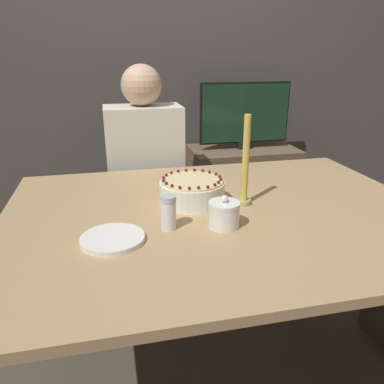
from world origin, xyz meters
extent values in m
plane|color=#4C4238|center=(0.00, 0.00, 0.00)|extent=(12.00, 12.00, 0.00)
cube|color=#4C4742|center=(0.00, 1.40, 1.30)|extent=(8.00, 0.05, 2.60)
cube|color=tan|center=(0.00, 0.00, 0.76)|extent=(1.55, 1.14, 0.03)
cylinder|color=tan|center=(-0.71, 0.51, 0.37)|extent=(0.07, 0.07, 0.74)
cylinder|color=tan|center=(0.71, 0.51, 0.37)|extent=(0.07, 0.07, 0.74)
cylinder|color=white|center=(-0.08, 0.10, 0.81)|extent=(0.25, 0.25, 0.08)
cylinder|color=beige|center=(-0.08, 0.10, 0.86)|extent=(0.24, 0.24, 0.01)
sphere|color=maroon|center=(0.02, 0.10, 0.87)|extent=(0.01, 0.01, 0.01)
sphere|color=maroon|center=(0.02, 0.14, 0.87)|extent=(0.01, 0.01, 0.01)
sphere|color=maroon|center=(0.00, 0.17, 0.87)|extent=(0.01, 0.01, 0.01)
sphere|color=maroon|center=(-0.02, 0.19, 0.87)|extent=(0.01, 0.01, 0.01)
sphere|color=maroon|center=(-0.05, 0.21, 0.87)|extent=(0.01, 0.01, 0.01)
sphere|color=maroon|center=(-0.08, 0.21, 0.87)|extent=(0.01, 0.01, 0.01)
sphere|color=maroon|center=(-0.12, 0.21, 0.87)|extent=(0.01, 0.01, 0.01)
sphere|color=maroon|center=(-0.15, 0.19, 0.87)|extent=(0.01, 0.01, 0.01)
sphere|color=maroon|center=(-0.17, 0.17, 0.87)|extent=(0.01, 0.01, 0.01)
sphere|color=maroon|center=(-0.19, 0.14, 0.87)|extent=(0.01, 0.01, 0.01)
sphere|color=maroon|center=(-0.19, 0.10, 0.87)|extent=(0.01, 0.01, 0.01)
sphere|color=maroon|center=(-0.19, 0.07, 0.87)|extent=(0.01, 0.01, 0.01)
sphere|color=maroon|center=(-0.17, 0.04, 0.87)|extent=(0.01, 0.01, 0.01)
sphere|color=maroon|center=(-0.15, 0.02, 0.87)|extent=(0.01, 0.01, 0.01)
sphere|color=maroon|center=(-0.12, 0.00, 0.87)|extent=(0.01, 0.01, 0.01)
sphere|color=maroon|center=(-0.08, 0.00, 0.87)|extent=(0.01, 0.01, 0.01)
sphere|color=maroon|center=(-0.05, 0.00, 0.87)|extent=(0.01, 0.01, 0.01)
sphere|color=maroon|center=(-0.02, 0.02, 0.87)|extent=(0.01, 0.01, 0.01)
sphere|color=maroon|center=(0.00, 0.04, 0.87)|extent=(0.01, 0.01, 0.01)
sphere|color=maroon|center=(0.02, 0.07, 0.87)|extent=(0.01, 0.01, 0.01)
cylinder|color=white|center=(-0.03, -0.13, 0.81)|extent=(0.10, 0.10, 0.07)
cylinder|color=white|center=(-0.03, -0.13, 0.85)|extent=(0.10, 0.10, 0.01)
sphere|color=white|center=(-0.03, -0.13, 0.87)|extent=(0.02, 0.02, 0.02)
cylinder|color=white|center=(-0.21, -0.11, 0.82)|extent=(0.05, 0.05, 0.10)
cylinder|color=silver|center=(-0.21, -0.11, 0.88)|extent=(0.05, 0.05, 0.02)
cylinder|color=white|center=(-0.39, -0.15, 0.78)|extent=(0.20, 0.20, 0.01)
cylinder|color=white|center=(-0.39, -0.15, 0.79)|extent=(0.20, 0.20, 0.01)
cylinder|color=tan|center=(0.10, 0.04, 0.78)|extent=(0.05, 0.05, 0.02)
cylinder|color=gold|center=(0.10, 0.04, 0.95)|extent=(0.02, 0.02, 0.32)
sphere|color=orange|center=(-0.05, 0.28, 0.81)|extent=(0.07, 0.07, 0.07)
cube|color=#595960|center=(-0.20, 0.77, 0.23)|extent=(0.34, 0.34, 0.45)
cube|color=silver|center=(-0.20, 0.77, 0.75)|extent=(0.40, 0.24, 0.60)
sphere|color=#D8AD8C|center=(-0.20, 0.77, 1.16)|extent=(0.21, 0.21, 0.21)
cube|color=brown|center=(0.51, 1.15, 0.35)|extent=(0.71, 0.42, 0.70)
cylinder|color=black|center=(0.51, 1.15, 0.73)|extent=(0.10, 0.10, 0.05)
cube|color=black|center=(0.51, 1.15, 0.94)|extent=(0.61, 0.02, 0.39)
cube|color=#193823|center=(0.51, 1.15, 0.94)|extent=(0.59, 0.03, 0.37)
camera|label=1|loc=(-0.38, -1.20, 1.31)|focal=35.00mm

